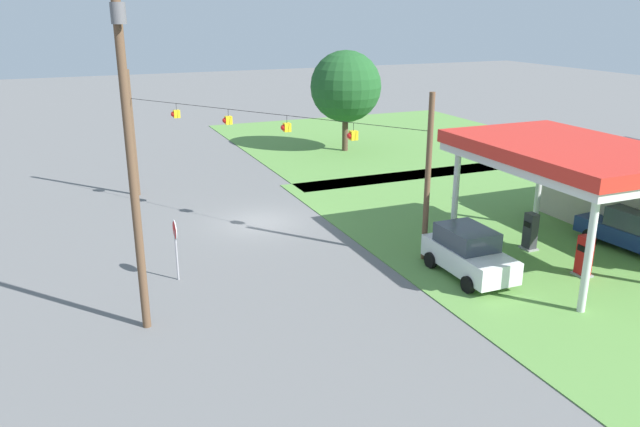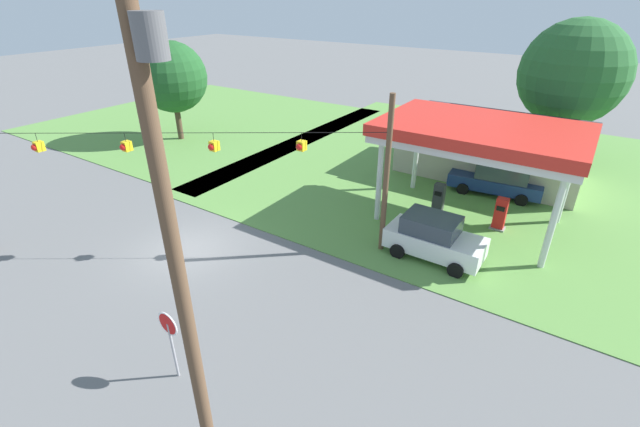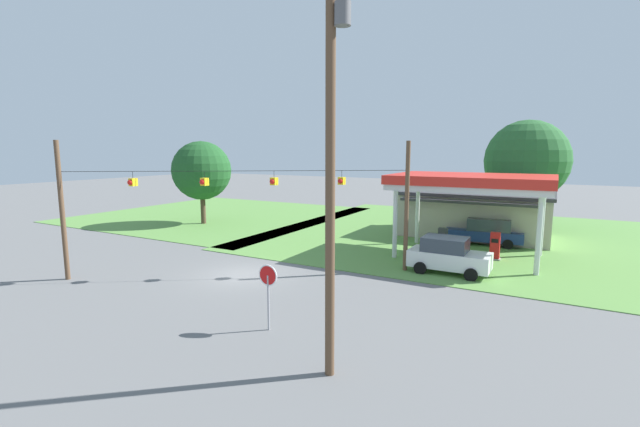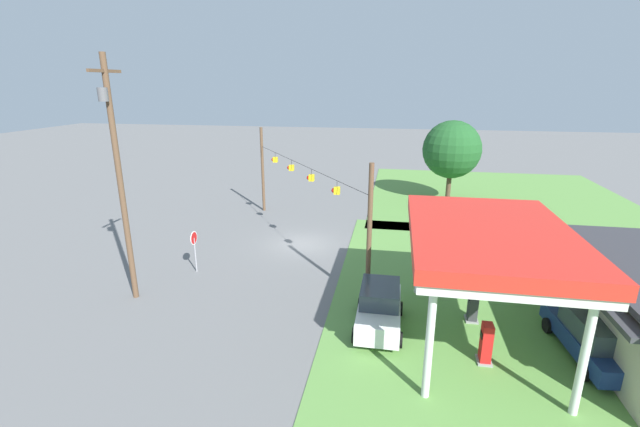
% 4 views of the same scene
% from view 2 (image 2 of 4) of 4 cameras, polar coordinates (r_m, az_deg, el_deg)
% --- Properties ---
extents(ground_plane, '(160.00, 160.00, 0.00)m').
position_cam_2_polar(ground_plane, '(20.81, -17.16, -4.63)').
color(ground_plane, slate).
extents(grass_verge_station_corner, '(36.00, 28.00, 0.04)m').
position_cam_2_polar(grass_verge_station_corner, '(29.93, 26.50, 3.74)').
color(grass_verge_station_corner, '#5B8E42').
rests_on(grass_verge_station_corner, ground).
extents(grass_verge_opposite_corner, '(24.00, 24.00, 0.04)m').
position_cam_2_polar(grass_verge_opposite_corner, '(41.76, -15.07, 11.91)').
color(grass_verge_opposite_corner, '#5B8E42').
rests_on(grass_verge_opposite_corner, ground).
extents(gas_station_canopy, '(9.32, 6.23, 5.15)m').
position_cam_2_polar(gas_station_canopy, '(21.86, 20.70, 9.83)').
color(gas_station_canopy, silver).
rests_on(gas_station_canopy, ground).
extents(gas_station_store, '(11.03, 6.92, 3.49)m').
position_cam_2_polar(gas_station_store, '(29.71, 21.89, 8.15)').
color(gas_station_store, '#B2A893').
rests_on(gas_station_store, ground).
extents(fuel_pump_near, '(0.71, 0.56, 1.71)m').
position_cam_2_polar(fuel_pump_near, '(23.57, 15.52, 1.81)').
color(fuel_pump_near, gray).
rests_on(fuel_pump_near, ground).
extents(fuel_pump_far, '(0.71, 0.56, 1.71)m').
position_cam_2_polar(fuel_pump_far, '(22.96, 22.87, -0.15)').
color(fuel_pump_far, gray).
rests_on(fuel_pump_far, ground).
extents(car_at_pumps_front, '(4.25, 2.13, 1.98)m').
position_cam_2_polar(car_at_pumps_front, '(19.54, 14.91, -3.10)').
color(car_at_pumps_front, white).
rests_on(car_at_pumps_front, ground).
extents(car_at_pumps_rear, '(5.29, 2.45, 1.90)m').
position_cam_2_polar(car_at_pumps_rear, '(26.92, 22.62, 4.27)').
color(car_at_pumps_rear, navy).
rests_on(car_at_pumps_rear, ground).
extents(stop_sign_roadside, '(0.80, 0.08, 2.50)m').
position_cam_2_polar(stop_sign_roadside, '(13.71, -19.45, -14.60)').
color(stop_sign_roadside, '#99999E').
rests_on(stop_sign_roadside, ground).
extents(utility_pole_main, '(2.20, 0.44, 11.95)m').
position_cam_2_polar(utility_pole_main, '(7.74, -18.60, -5.61)').
color(utility_pole_main, brown).
rests_on(utility_pole_main, ground).
extents(signal_span_gantry, '(15.09, 10.24, 7.14)m').
position_cam_2_polar(signal_span_gantry, '(19.09, -18.82, 5.39)').
color(signal_span_gantry, brown).
rests_on(signal_span_gantry, ground).
extents(tree_behind_station, '(6.97, 6.97, 9.24)m').
position_cam_2_polar(tree_behind_station, '(34.52, 30.68, 15.77)').
color(tree_behind_station, '#4C3828').
rests_on(tree_behind_station, ground).
extents(tree_west_verge, '(5.25, 5.25, 7.47)m').
position_cam_2_polar(tree_west_verge, '(35.76, -19.15, 16.79)').
color(tree_west_verge, '#4C3828').
rests_on(tree_west_verge, ground).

